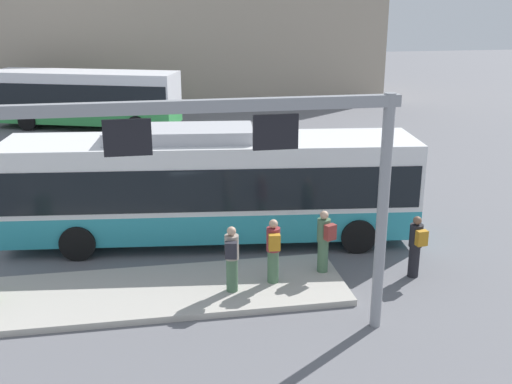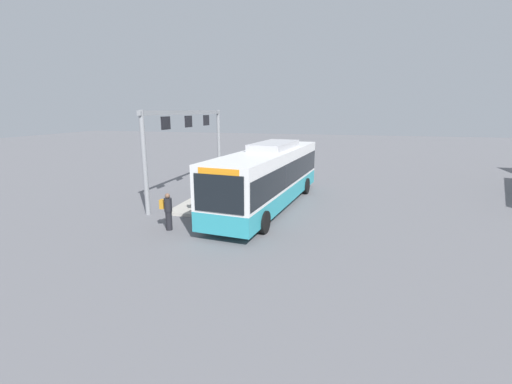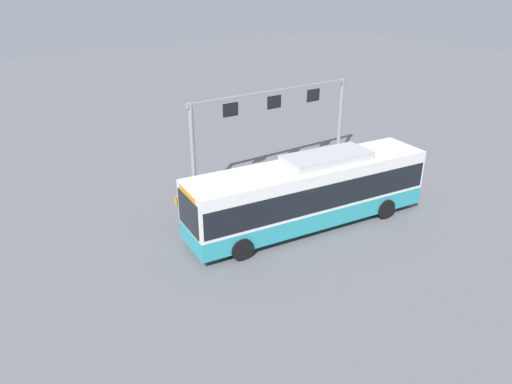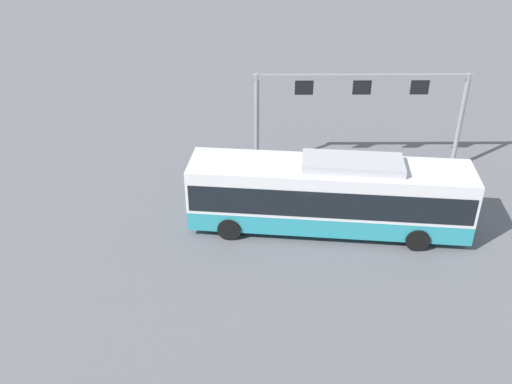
{
  "view_description": "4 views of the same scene",
  "coord_description": "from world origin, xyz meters",
  "px_view_note": "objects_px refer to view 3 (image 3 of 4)",
  "views": [
    {
      "loc": [
        -1.72,
        -17.01,
        7.04
      ],
      "look_at": [
        1.29,
        -0.12,
        1.48
      ],
      "focal_mm": 42.73,
      "sensor_mm": 36.0,
      "label": 1
    },
    {
      "loc": [
        18.13,
        4.06,
        5.19
      ],
      "look_at": [
        2.12,
        -0.17,
        1.29
      ],
      "focal_mm": 24.48,
      "sensor_mm": 36.0,
      "label": 2
    },
    {
      "loc": [
        13.61,
        15.25,
        11.01
      ],
      "look_at": [
        1.76,
        -1.78,
        1.52
      ],
      "focal_mm": 33.8,
      "sensor_mm": 36.0,
      "label": 3
    },
    {
      "loc": [
        3.27,
        20.83,
        13.95
      ],
      "look_at": [
        3.1,
        -0.2,
        1.76
      ],
      "focal_mm": 39.74,
      "sensor_mm": 36.0,
      "label": 4
    }
  ],
  "objects_px": {
    "bus_main": "(309,190)",
    "person_boarding": "(181,208)",
    "person_waiting_near": "(247,186)",
    "person_waiting_mid": "(261,180)",
    "trash_bin": "(346,167)",
    "person_waiting_far": "(228,196)"
  },
  "relations": [
    {
      "from": "person_waiting_mid",
      "to": "person_waiting_far",
      "type": "xyz_separation_m",
      "value": [
        2.49,
        0.68,
        0.0
      ]
    },
    {
      "from": "person_waiting_far",
      "to": "bus_main",
      "type": "bearing_deg",
      "value": 17.39
    },
    {
      "from": "person_boarding",
      "to": "person_waiting_near",
      "type": "xyz_separation_m",
      "value": [
        -3.76,
        0.01,
        0.16
      ]
    },
    {
      "from": "person_waiting_near",
      "to": "person_waiting_mid",
      "type": "height_order",
      "value": "same"
    },
    {
      "from": "person_boarding",
      "to": "person_waiting_mid",
      "type": "xyz_separation_m",
      "value": [
        -4.84,
        -0.29,
        0.16
      ]
    },
    {
      "from": "person_waiting_mid",
      "to": "trash_bin",
      "type": "height_order",
      "value": "person_waiting_mid"
    },
    {
      "from": "person_waiting_near",
      "to": "person_waiting_mid",
      "type": "bearing_deg",
      "value": 110.71
    },
    {
      "from": "person_waiting_near",
      "to": "person_waiting_far",
      "type": "xyz_separation_m",
      "value": [
        1.41,
        0.38,
        0.0
      ]
    },
    {
      "from": "bus_main",
      "to": "person_waiting_near",
      "type": "relative_size",
      "value": 7.24
    },
    {
      "from": "person_waiting_near",
      "to": "trash_bin",
      "type": "xyz_separation_m",
      "value": [
        -6.84,
        0.19,
        -0.44
      ]
    },
    {
      "from": "bus_main",
      "to": "person_waiting_near",
      "type": "xyz_separation_m",
      "value": [
        1.14,
        -3.44,
        -0.76
      ]
    },
    {
      "from": "person_waiting_mid",
      "to": "person_boarding",
      "type": "bearing_deg",
      "value": -75.11
    },
    {
      "from": "bus_main",
      "to": "person_waiting_near",
      "type": "distance_m",
      "value": 3.71
    },
    {
      "from": "person_boarding",
      "to": "person_waiting_far",
      "type": "distance_m",
      "value": 2.38
    },
    {
      "from": "bus_main",
      "to": "person_boarding",
      "type": "relative_size",
      "value": 7.24
    },
    {
      "from": "person_waiting_mid",
      "to": "person_waiting_far",
      "type": "distance_m",
      "value": 2.58
    },
    {
      "from": "person_waiting_near",
      "to": "person_waiting_far",
      "type": "height_order",
      "value": "same"
    },
    {
      "from": "person_waiting_near",
      "to": "person_waiting_far",
      "type": "relative_size",
      "value": 1.0
    },
    {
      "from": "bus_main",
      "to": "person_waiting_mid",
      "type": "relative_size",
      "value": 7.24
    },
    {
      "from": "person_waiting_near",
      "to": "trash_bin",
      "type": "relative_size",
      "value": 1.86
    },
    {
      "from": "person_waiting_far",
      "to": "person_waiting_near",
      "type": "bearing_deg",
      "value": 82.66
    },
    {
      "from": "bus_main",
      "to": "person_boarding",
      "type": "bearing_deg",
      "value": -28.81
    }
  ]
}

